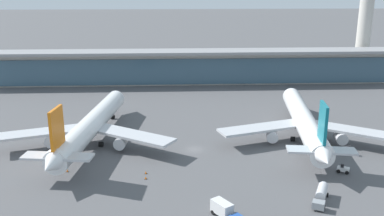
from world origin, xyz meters
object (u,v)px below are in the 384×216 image
Objects in this scene: airliner_left_stand at (91,126)px; service_truck_mid_apron_grey at (321,194)px; airliner_centre_stand at (304,122)px; service_truck_on_taxiway_olive at (335,149)px; safety_cone_charlie at (146,178)px; control_tower at (367,3)px; service_truck_near_nose_blue at (225,210)px; safety_cone_alpha at (146,172)px; service_truck_by_tail_white at (343,169)px; safety_cone_bravo at (67,171)px.

airliner_left_stand reaches higher than service_truck_mid_apron_grey.
airliner_centre_stand is 37.62m from service_truck_mid_apron_grey.
service_truck_on_taxiway_olive is 8.57× the size of safety_cone_charlie.
service_truck_on_taxiway_olive is 0.10× the size of control_tower.
service_truck_near_nose_blue reaches higher than service_truck_on_taxiway_olive.
service_truck_by_tail_white is at bearing -1.93° from safety_cone_alpha.
airliner_left_stand is at bearing 172.61° from service_truck_on_taxiway_olive.
airliner_left_stand is at bearing 161.04° from service_truck_by_tail_white.
safety_cone_charlie is (19.22, -4.95, 0.00)m from safety_cone_bravo.
airliner_centre_stand is 50.82m from safety_cone_charlie.
airliner_centre_stand is 23.38m from service_truck_by_tail_white.
airliner_left_stand reaches higher than service_truck_by_tail_white.
control_tower is (113.53, 85.11, 28.99)m from airliner_left_stand.
control_tower reaches higher than safety_cone_alpha.
airliner_left_stand is at bearing -143.14° from control_tower.
airliner_left_stand is 19.64× the size of service_truck_by_tail_white.
safety_cone_charlie is (16.54, -23.35, -5.16)m from airliner_left_stand.
service_truck_mid_apron_grey is at bearing -101.16° from airliner_centre_stand.
safety_cone_alpha is (-44.58, -21.13, -5.16)m from airliner_centre_stand.
control_tower is 159.33m from safety_cone_bravo.
control_tower is at bearing 65.16° from service_truck_by_tail_white.
control_tower is at bearing 63.72° from service_truck_mid_apron_grey.
service_truck_mid_apron_grey is 2.62× the size of service_truck_by_tail_white.
service_truck_on_taxiway_olive is 110.04m from control_tower.
safety_cone_alpha is at bearing -51.16° from airliner_left_stand.
control_tower is (80.67, 126.39, 32.78)m from service_truck_near_nose_blue.
airliner_left_stand is 26.66m from safety_cone_alpha.
service_truck_by_tail_white is 122.69m from control_tower.
airliner_centre_stand reaches higher than safety_cone_alpha.
safety_cone_bravo is (-56.42, 17.57, -1.39)m from service_truck_mid_apron_grey.
control_tower reaches higher than service_truck_mid_apron_grey.
service_truck_on_taxiway_olive reaches higher than service_truck_by_tail_white.
service_truck_by_tail_white reaches higher than safety_cone_bravo.
safety_cone_charlie is at bearing -87.43° from safety_cone_alpha.
service_truck_mid_apron_grey is (53.74, -35.97, -3.77)m from airliner_left_stand.
service_truck_mid_apron_grey is 0.14× the size of control_tower.
service_truck_mid_apron_grey reaches higher than safety_cone_charlie.
safety_cone_bravo is at bearing -163.26° from airliner_centre_stand.
safety_cone_bravo is at bearing 176.93° from service_truck_by_tail_white.
service_truck_mid_apron_grey reaches higher than service_truck_by_tail_white.
service_truck_mid_apron_grey is 12.46× the size of safety_cone_charlie.
service_truck_near_nose_blue is at bearing -165.72° from service_truck_mid_apron_grey.
service_truck_near_nose_blue is 24.29m from safety_cone_charlie.
control_tower reaches higher than airliner_left_stand.
safety_cone_charlie is at bearing -14.46° from safety_cone_bravo.
service_truck_near_nose_blue is at bearing -123.78° from airliner_centre_stand.
service_truck_by_tail_white reaches higher than safety_cone_alpha.
service_truck_by_tail_white reaches higher than safety_cone_charlie.
safety_cone_alpha is 1.00× the size of safety_cone_bravo.
service_truck_by_tail_white is 4.75× the size of safety_cone_alpha.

